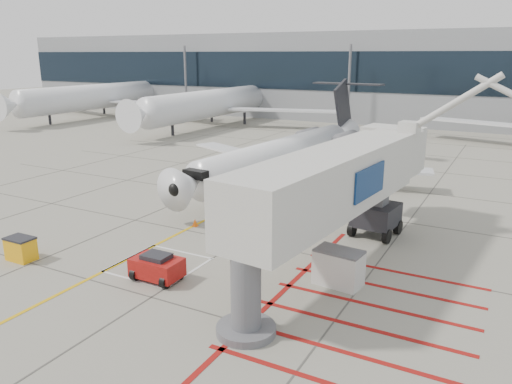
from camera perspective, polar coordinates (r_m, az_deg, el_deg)
The scene contains 13 objects.
ground_plane at distance 26.33m, azimuth -6.26°, elevation -8.34°, with size 260.00×260.00×0.00m, color gray.
regional_jet at distance 39.68m, azimuth 1.25°, elevation 5.90°, with size 24.12×30.42×7.97m, color white, non-canonical shape.
jet_bridge at distance 24.35m, azimuth 8.43°, elevation -0.18°, with size 9.69×20.45×8.18m, color silver, non-canonical shape.
pushback_tug at distance 24.84m, azimuth -11.25°, elevation -8.31°, with size 2.40×1.50×1.40m, color #A81310, non-canonical shape.
spill_bin at distance 29.42m, azimuth -25.29°, elevation -5.87°, with size 1.47×0.98×1.27m, color #F7A80D, non-canonical shape.
baggage_cart at distance 30.00m, azimuth 2.03°, elevation -4.07°, with size 1.77×1.12×1.12m, color slate, non-canonical shape.
ground_power_unit at distance 24.14m, azimuth 9.41°, elevation -8.50°, with size 2.20×1.28×1.74m, color silver, non-canonical shape.
cone_nose at distance 32.05m, azimuth -6.99°, elevation -3.46°, with size 0.36×0.36×0.50m, color #FF630D.
cone_side at distance 30.26m, azimuth 7.41°, elevation -4.65°, with size 0.36×0.36×0.50m, color #FF440D.
terminal_building at distance 89.89m, azimuth 26.39°, elevation 11.64°, with size 180.00×28.00×14.00m, color gray.
terminal_glass_band at distance 75.83m, azimuth 25.97°, elevation 12.02°, with size 180.00×0.10×6.00m, color black.
bg_aircraft_a at distance 92.54m, azimuth -16.77°, elevation 12.19°, with size 37.71×41.90×12.57m, color silver, non-canonical shape.
bg_aircraft_b at distance 77.89m, azimuth -4.10°, elevation 12.16°, with size 36.68×40.75×12.23m, color silver, non-canonical shape.
Camera 1 is at (13.84, -19.73, 10.60)m, focal length 35.00 mm.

